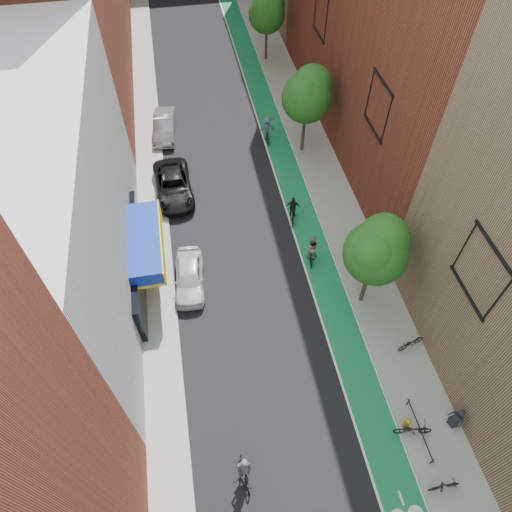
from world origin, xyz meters
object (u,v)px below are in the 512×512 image
cyclist_lane_near (311,251)px  pedestrian (457,418)px  parked_car_white (189,276)px  parked_car_silver (164,126)px  fire_hydrant (407,423)px  cyclist_lane_mid (293,212)px  cyclist_lead (244,472)px  cyclist_lane_far (267,130)px  parked_car_black (173,185)px

cyclist_lane_near → pedestrian: (4.14, -11.14, 0.00)m
parked_car_white → parked_car_silver: bearing=96.8°
fire_hydrant → cyclist_lane_near: bearing=99.6°
cyclist_lane_mid → pedestrian: bearing=121.1°
cyclist_lane_near → fire_hydrant: bearing=109.3°
parked_car_silver → cyclist_lead: 26.30m
cyclist_lane_far → fire_hydrant: size_ratio=2.62×
parked_car_silver → cyclist_lane_far: bearing=-11.4°
cyclist_lane_near → pedestrian: bearing=120.1°
parked_car_black → cyclist_lane_mid: (7.61, -4.01, -0.05)m
cyclist_lead → cyclist_lane_near: size_ratio=1.05×
parked_car_white → cyclist_lane_near: (7.52, 0.42, 0.19)m
parked_car_black → cyclist_lane_mid: 8.60m
cyclist_lead → fire_hydrant: 7.99m
parked_car_silver → pedestrian: bearing=-58.9°
parked_car_silver → cyclist_lane_far: cyclist_lane_far is taller
cyclist_lane_far → fire_hydrant: cyclist_lane_far is taller
parked_car_silver → cyclist_lead: bearing=-80.0°
cyclist_lane_near → pedestrian: size_ratio=1.37×
cyclist_lead → cyclist_lane_far: (5.86, 23.81, 0.27)m
cyclist_lane_mid → parked_car_silver: bearing=-40.2°
cyclist_lane_near → cyclist_lane_mid: size_ratio=1.08×
parked_car_silver → fire_hydrant: size_ratio=5.47×
parked_car_white → cyclist_lane_far: cyclist_lane_far is taller
cyclist_lead → parked_car_white: bearing=-86.9°
parked_car_white → parked_car_black: parked_car_black is taller
cyclist_lane_mid → fire_hydrant: size_ratio=2.33×
parked_car_white → cyclist_lead: (1.40, -11.16, 0.02)m
cyclist_lane_far → fire_hydrant: 23.18m
fire_hydrant → cyclist_lead: bearing=-174.8°
parked_car_silver → cyclist_lead: size_ratio=2.07×
cyclist_lane_far → cyclist_lane_near: bearing=93.6°
cyclist_lane_mid → cyclist_lane_far: cyclist_lane_far is taller
cyclist_lane_mid → cyclist_lane_far: bearing=-75.5°
parked_car_black → cyclist_lead: bearing=-87.0°
parked_car_white → parked_car_silver: parked_car_silver is taller
parked_car_silver → cyclist_lane_near: (8.06, -14.64, 0.16)m
cyclist_lane_far → fire_hydrant: (2.10, -23.08, -0.42)m
pedestrian → cyclist_lane_far: bearing=170.0°
fire_hydrant → parked_car_black: bearing=117.7°
parked_car_silver → fire_hydrant: bearing=-63.0°
parked_car_silver → fire_hydrant: (9.90, -25.49, -0.16)m
cyclist_lane_near → cyclist_lane_mid: 3.62m
cyclist_lead → cyclist_lane_near: 13.10m
cyclist_lane_far → cyclist_lead: bearing=78.6°
cyclist_lead → cyclist_lane_mid: size_ratio=1.13×
cyclist_lead → cyclist_lane_near: (6.12, 11.58, 0.16)m
cyclist_lane_mid → cyclist_lane_near: bearing=108.7°
parked_car_black → parked_car_silver: parked_car_black is taller
cyclist_lane_near → cyclist_lane_mid: (-0.26, 3.60, -0.21)m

